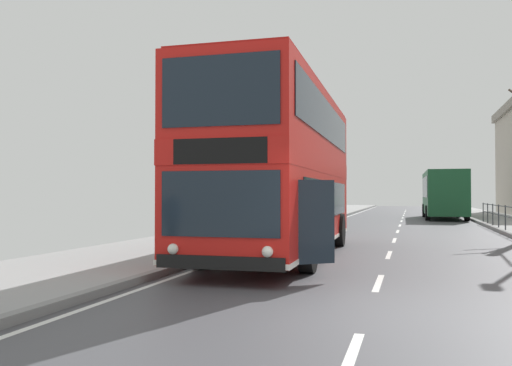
% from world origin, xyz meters
% --- Properties ---
extents(ground, '(15.80, 140.00, 0.20)m').
position_xyz_m(ground, '(-0.72, -0.00, 0.04)').
color(ground, '#48484E').
extents(double_decker_bus_main, '(3.38, 10.33, 4.42)m').
position_xyz_m(double_decker_bus_main, '(-2.76, 6.27, 2.31)').
color(double_decker_bus_main, red).
rests_on(double_decker_bus_main, ground).
extents(background_bus_far_lane, '(2.71, 9.32, 3.19)m').
position_xyz_m(background_bus_far_lane, '(2.71, 30.78, 1.74)').
color(background_bus_far_lane, '#19512D').
rests_on(background_bus_far_lane, ground).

